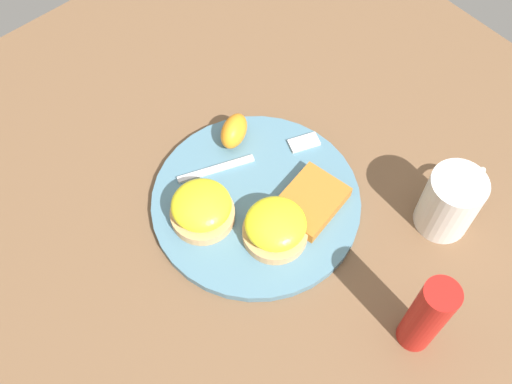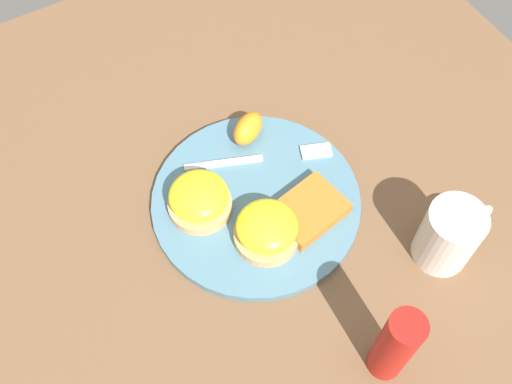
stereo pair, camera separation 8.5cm
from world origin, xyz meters
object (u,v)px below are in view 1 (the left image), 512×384
object	(u,v)px
orange_wedge	(234,131)
condiment_bottle	(427,316)
fork	(259,156)
sandwich_benedict_right	(275,227)
sandwich_benedict_left	(202,208)
cup	(450,202)
hashbrown_patty	(311,201)

from	to	relation	value
orange_wedge	condiment_bottle	distance (m)	0.39
fork	condiment_bottle	world-z (taller)	condiment_bottle
sandwich_benedict_right	sandwich_benedict_left	bearing A→B (deg)	122.96
sandwich_benedict_left	orange_wedge	distance (m)	0.14
sandwich_benedict_left	cup	size ratio (longest dim) A/B	0.83
orange_wedge	sandwich_benedict_right	bearing A→B (deg)	-111.18
fork	cup	bearing A→B (deg)	-61.93
sandwich_benedict_right	hashbrown_patty	xyz separation A→B (m)	(0.07, 0.00, -0.02)
condiment_bottle	sandwich_benedict_right	bearing A→B (deg)	101.02
sandwich_benedict_right	condiment_bottle	world-z (taller)	condiment_bottle
sandwich_benedict_right	orange_wedge	size ratio (longest dim) A/B	1.52
cup	sandwich_benedict_left	bearing A→B (deg)	139.50
orange_wedge	cup	world-z (taller)	cup
fork	condiment_bottle	distance (m)	0.34
orange_wedge	cup	size ratio (longest dim) A/B	0.55
sandwich_benedict_right	orange_wedge	world-z (taller)	sandwich_benedict_right
sandwich_benedict_left	orange_wedge	world-z (taller)	sandwich_benedict_left
orange_wedge	cup	bearing A→B (deg)	-64.86
fork	condiment_bottle	size ratio (longest dim) A/B	1.44
hashbrown_patty	orange_wedge	xyz separation A→B (m)	(-0.01, 0.16, 0.01)
sandwich_benedict_left	condiment_bottle	distance (m)	0.33
sandwich_benedict_left	cup	bearing A→B (deg)	-40.50
hashbrown_patty	condiment_bottle	world-z (taller)	condiment_bottle
sandwich_benedict_left	fork	bearing A→B (deg)	11.25
hashbrown_patty	orange_wedge	bearing A→B (deg)	92.79
sandwich_benedict_right	fork	bearing A→B (deg)	58.27
condiment_bottle	orange_wedge	bearing A→B (deg)	86.97
orange_wedge	fork	world-z (taller)	orange_wedge
hashbrown_patty	condiment_bottle	size ratio (longest dim) A/B	0.66
sandwich_benedict_left	orange_wedge	bearing A→B (deg)	31.73
sandwich_benedict_right	condiment_bottle	xyz separation A→B (m)	(0.04, -0.22, 0.04)
fork	cup	world-z (taller)	cup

